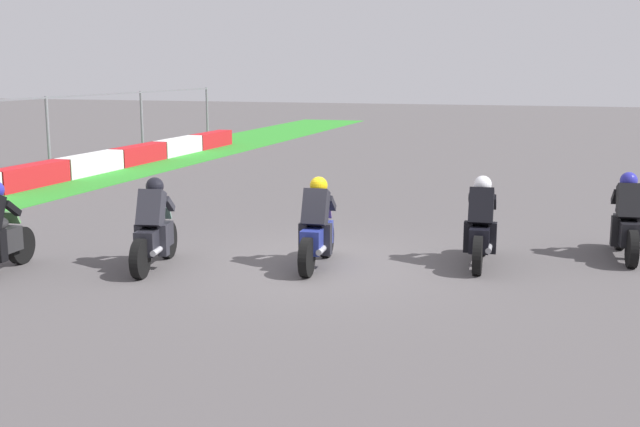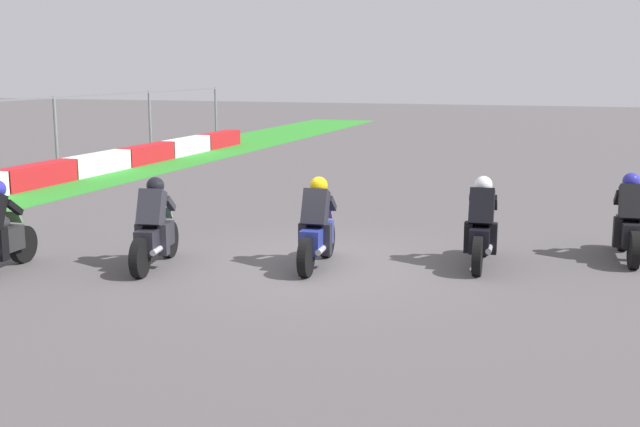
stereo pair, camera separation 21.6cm
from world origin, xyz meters
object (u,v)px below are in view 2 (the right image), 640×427
(rider_lane_b, at_px, (481,229))
(rider_lane_c, at_px, (317,230))
(rider_lane_a, at_px, (629,224))
(rider_lane_d, at_px, (155,231))

(rider_lane_b, height_order, rider_lane_c, same)
(rider_lane_a, distance_m, rider_lane_c, 5.44)
(rider_lane_a, height_order, rider_lane_d, same)
(rider_lane_a, relative_size, rider_lane_c, 1.00)
(rider_lane_a, relative_size, rider_lane_d, 1.01)
(rider_lane_b, height_order, rider_lane_d, same)
(rider_lane_a, xyz_separation_m, rider_lane_b, (-1.24, 2.38, 0.00))
(rider_lane_b, relative_size, rider_lane_c, 1.00)
(rider_lane_c, bearing_deg, rider_lane_d, 104.95)
(rider_lane_b, bearing_deg, rider_lane_a, -65.43)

